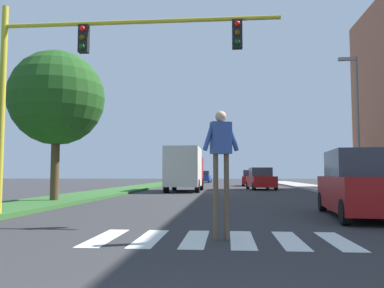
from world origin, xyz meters
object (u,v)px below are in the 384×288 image
pedestrian_performer (221,153)px  sedan_midblock (261,179)px  tree_mid (57,98)px  sedan_far_horizon (204,177)px  traffic_light_gantry (80,66)px  suv_crossing (362,185)px  truck_box_delivery (185,169)px  street_lamp_right (356,112)px  sedan_distant (251,179)px

pedestrian_performer → sedan_midblock: (2.86, 24.50, -0.85)m
sedan_midblock → pedestrian_performer: bearing=-96.7°
tree_mid → sedan_far_horizon: (4.09, 40.81, -3.76)m
traffic_light_gantry → suv_crossing: bearing=8.9°
pedestrian_performer → truck_box_delivery: (-2.88, 20.64, -0.03)m
tree_mid → street_lamp_right: (14.36, 5.52, 0.05)m
pedestrian_performer → suv_crossing: size_ratio=0.52×
pedestrian_performer → sedan_distant: bearing=85.6°
tree_mid → pedestrian_performer: (7.23, -8.70, -2.88)m
tree_mid → sedan_midblock: size_ratio=1.51×
street_lamp_right → sedan_distant: bearing=102.7°
street_lamp_right → sedan_midblock: (-4.27, 10.28, -3.78)m
traffic_light_gantry → suv_crossing: (8.05, 1.26, -3.39)m
suv_crossing → traffic_light_gantry: bearing=-171.1°
pedestrian_performer → truck_box_delivery: bearing=98.0°
tree_mid → truck_box_delivery: size_ratio=1.04×
suv_crossing → truck_box_delivery: (-6.93, 16.38, 0.70)m
suv_crossing → sedan_midblock: suv_crossing is taller
street_lamp_right → sedan_midblock: bearing=112.6°
pedestrian_performer → sedan_distant: (2.66, 34.15, -0.89)m
suv_crossing → sedan_far_horizon: 45.81m
sedan_midblock → truck_box_delivery: 6.97m
street_lamp_right → truck_box_delivery: bearing=147.3°
street_lamp_right → sedan_distant: 20.78m
street_lamp_right → traffic_light_gantry: bearing=-134.8°
pedestrian_performer → sedan_midblock: size_ratio=0.58×
street_lamp_right → suv_crossing: bearing=-107.2°
tree_mid → truck_box_delivery: (4.34, 11.95, -2.91)m
sedan_far_horizon → truck_box_delivery: (0.25, -28.86, 0.85)m
suv_crossing → sedan_distant: 29.92m
traffic_light_gantry → pedestrian_performer: size_ratio=3.22×
street_lamp_right → sedan_far_horizon: 36.95m
traffic_light_gantry → street_lamp_right: size_ratio=1.07×
pedestrian_performer → sedan_distant: pedestrian_performer is taller
street_lamp_right → pedestrian_performer: street_lamp_right is taller
pedestrian_performer → traffic_light_gantry: bearing=143.1°
tree_mid → pedestrian_performer: 11.67m
sedan_distant → sedan_far_horizon: size_ratio=0.94×
tree_mid → traffic_light_gantry: bearing=-60.5°
traffic_light_gantry → sedan_distant: (6.66, 31.14, -3.56)m
sedan_far_horizon → truck_box_delivery: truck_box_delivery is taller
traffic_light_gantry → suv_crossing: 8.83m
street_lamp_right → truck_box_delivery: size_ratio=1.21×
traffic_light_gantry → pedestrian_performer: traffic_light_gantry is taller
street_lamp_right → truck_box_delivery: street_lamp_right is taller
pedestrian_performer → sedan_far_horizon: pedestrian_performer is taller
pedestrian_performer → sedan_midblock: 24.68m
truck_box_delivery → suv_crossing: bearing=-67.1°
tree_mid → truck_box_delivery: tree_mid is taller
sedan_midblock → sedan_distant: bearing=91.2°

